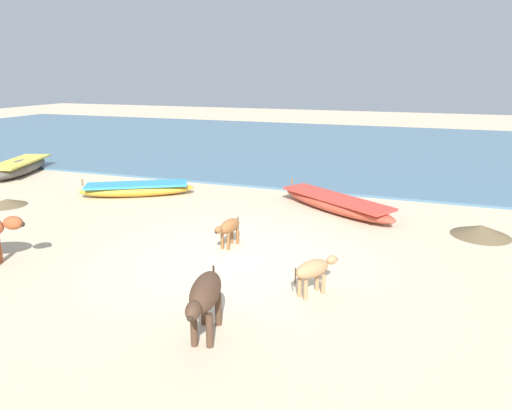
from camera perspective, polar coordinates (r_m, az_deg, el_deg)
ground at (r=9.88m, az=-2.70°, el=-6.75°), size 80.00×80.00×0.00m
sea_water at (r=25.00m, az=11.34°, el=7.12°), size 60.00×20.00×0.08m
fishing_boat_0 at (r=20.13m, az=-27.30°, el=4.21°), size 2.15×3.70×0.74m
fishing_boat_2 at (r=13.30m, az=9.84°, el=0.20°), size 3.91×3.00×0.63m
fishing_boat_3 at (r=15.25m, az=-14.55°, el=1.93°), size 3.56×2.46×0.61m
calf_near_brown at (r=10.40m, az=-3.38°, el=-2.81°), size 0.39×1.00×0.65m
calf_far_tan at (r=8.27m, az=7.16°, el=-7.99°), size 0.73×0.93×0.66m
cow_second_adult_dark at (r=6.92m, az=-6.36°, el=-11.10°), size 0.64×1.45×0.95m
debris_pile_0 at (r=15.62m, az=-28.53°, el=0.31°), size 1.57×1.57×0.20m
debris_pile_1 at (r=12.46m, az=26.16°, el=-2.86°), size 1.94×1.94×0.27m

